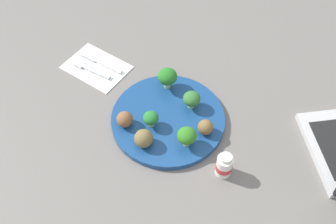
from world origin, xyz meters
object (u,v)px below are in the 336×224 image
Objects in this scene: broccoli_floret_far_rim at (167,77)px; napkin at (97,67)px; broccoli_floret_back_right at (192,99)px; broccoli_floret_near_rim at (151,118)px; meatball_front_left at (143,138)px; broccoli_floret_front_left at (187,136)px; meatball_mid_right at (125,119)px; meatball_back_right at (205,127)px; fork at (90,69)px; plate at (168,119)px; knife at (99,61)px; yogurt_bottle at (224,165)px.

broccoli_floret_far_rim reaches higher than napkin.
broccoli_floret_back_right is 1.08× the size of broccoli_floret_near_rim.
broccoli_floret_near_rim is 0.98× the size of meatball_front_left.
meatball_front_left is 0.30m from napkin.
broccoli_floret_front_left is 1.30× the size of meatball_mid_right.
broccoli_floret_near_rim is at bearing 26.66° from meatball_back_right.
meatball_front_left reaches higher than napkin.
broccoli_floret_far_rim reaches higher than broccoli_floret_front_left.
fork is (0.20, -0.09, -0.03)m from meatball_mid_right.
broccoli_floret_back_right is 0.79× the size of broccoli_floret_far_rim.
meatball_mid_right reaches higher than fork.
fork is at bearing -3.04° from plate.
meatball_front_left is at bearing 158.00° from fork.
broccoli_floret_near_rim is (0.05, 0.10, -0.00)m from broccoli_floret_back_right.
broccoli_floret_near_rim is at bearing 65.96° from plate.
broccoli_floret_near_rim is 0.26m from napkin.
broccoli_floret_far_rim reaches higher than broccoli_floret_near_rim.
plate is at bearing -25.68° from broccoli_floret_front_left.
broccoli_floret_near_rim is 0.30× the size of knife.
broccoli_floret_back_right is 1.25× the size of meatball_back_right.
broccoli_floret_front_left reaches higher than meatball_back_right.
meatball_back_right is at bearing 177.19° from napkin.
broccoli_floret_back_right is at bearing -171.25° from fork.
plate is at bearing -132.35° from meatball_mid_right.
broccoli_floret_near_rim is 0.26m from fork.
napkin is (0.30, 0.03, -0.04)m from broccoli_floret_back_right.
knife is 2.17× the size of yogurt_bottle.
meatball_back_right is (-0.16, 0.06, -0.02)m from broccoli_floret_far_rim.
meatball_mid_right is 0.59× the size of yogurt_bottle.
broccoli_floret_front_left is at bearing -3.51° from yogurt_bottle.
napkin is 0.02m from fork.
knife is (0.27, -0.15, -0.03)m from meatball_front_left.
broccoli_floret_far_rim is (0.06, -0.08, 0.05)m from plate.
napkin is (0.25, -0.08, -0.04)m from broccoli_floret_near_rim.
yogurt_bottle is (-0.16, 0.11, -0.01)m from broccoli_floret_back_right.
broccoli_floret_far_rim is 0.18m from broccoli_floret_front_left.
broccoli_floret_far_rim is 1.14× the size of broccoli_floret_front_left.
broccoli_floret_front_left is at bearing -145.40° from meatball_front_left.
plate is 0.08m from broccoli_floret_back_right.
fork is (0.22, 0.07, -0.05)m from broccoli_floret_far_rim.
broccoli_floret_back_right is 0.31m from knife.
broccoli_floret_back_right is 0.27× the size of napkin.
yogurt_bottle is (-0.46, 0.06, 0.02)m from fork.
meatball_mid_right is 0.26m from yogurt_bottle.
napkin is 1.40× the size of fork.
meatball_back_right reaches higher than plate.
meatball_back_right is 0.11m from yogurt_bottle.
meatball_front_left reaches higher than knife.
yogurt_bottle reaches higher than broccoli_floret_near_rim.
broccoli_floret_front_left is at bearing 168.35° from napkin.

